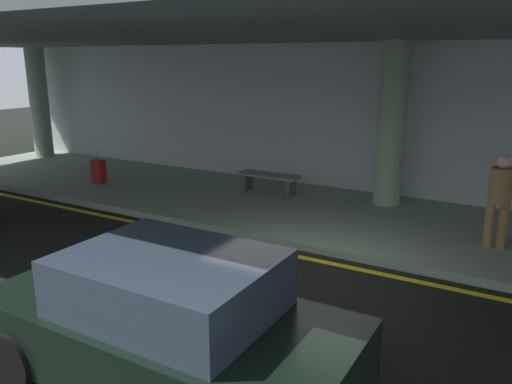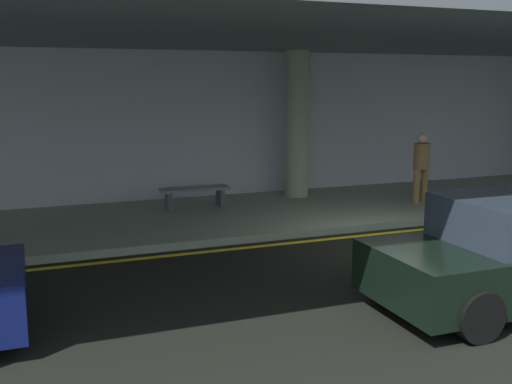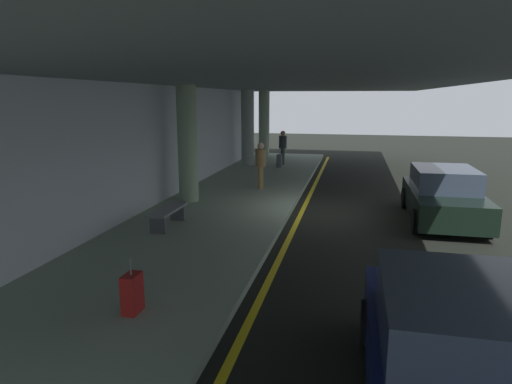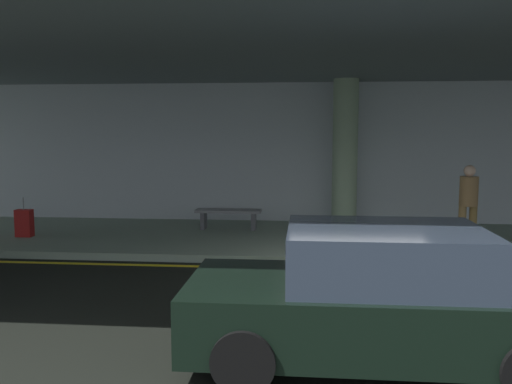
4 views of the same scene
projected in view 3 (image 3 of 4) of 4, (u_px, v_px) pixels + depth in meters
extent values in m
plane|color=black|center=(326.00, 213.00, 13.31)|extent=(60.00, 60.00, 0.00)
cube|color=gray|center=(227.00, 205.00, 13.96)|extent=(26.00, 4.20, 0.15)
cube|color=yellow|center=(302.00, 211.00, 13.46)|extent=(26.00, 0.14, 0.01)
cylinder|color=gray|center=(187.00, 144.00, 13.83)|extent=(0.62, 0.62, 3.65)
cylinder|color=gray|center=(248.00, 128.00, 21.47)|extent=(0.62, 0.62, 3.65)
cylinder|color=gray|center=(264.00, 123.00, 25.28)|extent=(0.62, 0.62, 3.65)
cube|color=slate|center=(242.00, 79.00, 13.04)|extent=(28.00, 13.20, 0.30)
cube|color=#B1BBC0|center=(159.00, 146.00, 14.06)|extent=(26.00, 0.30, 3.80)
cube|color=#0E1750|center=(456.00, 375.00, 4.63)|extent=(4.10, 1.80, 0.70)
cube|color=#2D3847|center=(460.00, 314.00, 4.59)|extent=(2.10, 1.60, 0.60)
cylinder|color=black|center=(368.00, 323.00, 6.14)|extent=(0.64, 0.22, 0.64)
cylinder|color=black|center=(502.00, 337.00, 5.78)|extent=(0.64, 0.22, 0.64)
cube|color=black|center=(443.00, 202.00, 12.32)|extent=(4.10, 1.80, 0.70)
cube|color=#2D3847|center=(444.00, 179.00, 12.28)|extent=(2.10, 1.60, 0.60)
cylinder|color=black|center=(405.00, 198.00, 13.84)|extent=(0.64, 0.22, 0.64)
cylinder|color=black|center=(464.00, 201.00, 13.47)|extent=(0.64, 0.22, 0.64)
cylinder|color=black|center=(417.00, 221.00, 11.26)|extent=(0.64, 0.22, 0.64)
cylinder|color=black|center=(489.00, 225.00, 10.90)|extent=(0.64, 0.22, 0.64)
cylinder|color=#29383A|center=(282.00, 157.00, 21.74)|extent=(0.16, 0.16, 0.82)
cylinder|color=black|center=(283.00, 156.00, 21.95)|extent=(0.16, 0.16, 0.82)
cylinder|color=#242E2E|center=(283.00, 142.00, 21.69)|extent=(0.38, 0.38, 0.62)
sphere|color=#8C6647|center=(283.00, 133.00, 21.60)|extent=(0.24, 0.24, 0.24)
cylinder|color=olive|center=(260.00, 178.00, 15.98)|extent=(0.16, 0.16, 0.82)
cylinder|color=olive|center=(261.00, 177.00, 16.19)|extent=(0.16, 0.16, 0.82)
cylinder|color=olive|center=(261.00, 158.00, 15.93)|extent=(0.38, 0.38, 0.62)
sphere|color=beige|center=(261.00, 146.00, 15.84)|extent=(0.24, 0.24, 0.24)
cube|color=maroon|center=(132.00, 293.00, 6.76)|extent=(0.36, 0.22, 0.62)
cylinder|color=slate|center=(130.00, 266.00, 6.67)|extent=(0.02, 0.02, 0.28)
cube|color=#53575C|center=(279.00, 161.00, 21.08)|extent=(0.36, 0.22, 0.62)
cylinder|color=slate|center=(279.00, 151.00, 20.98)|extent=(0.02, 0.02, 0.28)
cube|color=slate|center=(168.00, 209.00, 11.31)|extent=(1.60, 0.50, 0.06)
cube|color=#4C4C51|center=(158.00, 225.00, 10.77)|extent=(0.10, 0.40, 0.42)
cube|color=#4C4C51|center=(178.00, 212.00, 11.95)|extent=(0.10, 0.40, 0.42)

